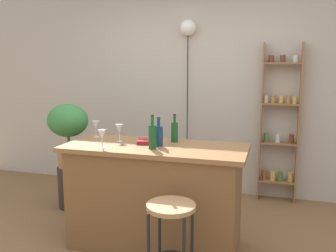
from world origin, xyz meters
The scene contains 14 objects.
back_wall centered at (0.00, 1.95, 1.40)m, with size 6.40×0.10×2.80m, color #BCB2A3.
kitchen_counter centered at (0.00, 0.30, 0.48)m, with size 1.64×0.68×0.95m.
bar_stool centered at (0.32, -0.27, 0.50)m, with size 0.37×0.37×0.66m.
spice_shelf centered at (1.07, 1.81, 0.95)m, with size 0.45×0.15×1.91m.
plant_stool centered at (-1.24, 0.90, 0.24)m, with size 0.30×0.30×0.49m, color #2D2823.
potted_plant centered at (-1.24, 0.90, 0.96)m, with size 0.47×0.42×0.73m.
bottle_sauce_amber centered at (0.04, 0.30, 1.05)m, with size 0.08×0.08×0.26m.
bottle_wine_red centered at (0.02, 0.18, 1.07)m, with size 0.07×0.07×0.30m.
bottle_spirits_clear centered at (0.13, 0.50, 1.05)m, with size 0.07×0.07×0.26m.
wine_glass_left centered at (-0.67, 0.48, 1.07)m, with size 0.07×0.07×0.16m.
wine_glass_center centered at (-0.37, 0.37, 1.07)m, with size 0.07×0.07×0.16m.
wine_glass_right centered at (-0.40, 0.07, 1.07)m, with size 0.07×0.07×0.16m.
cookbook centered at (-0.08, 0.36, 0.97)m, with size 0.21×0.15×0.04m, color maroon.
pendant_globe_light centered at (-0.07, 1.84, 2.07)m, with size 0.20×0.20×2.21m.
Camera 1 is at (1.02, -2.76, 1.70)m, focal length 39.53 mm.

